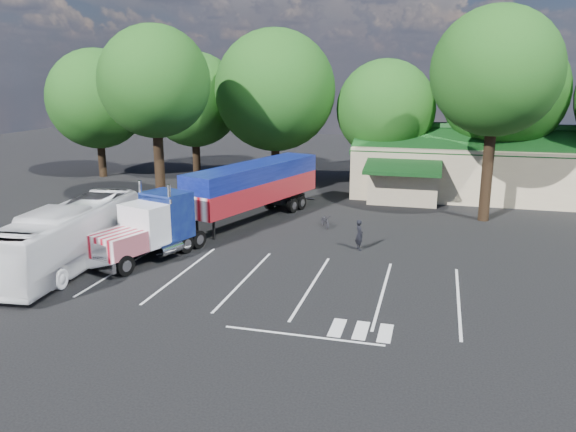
% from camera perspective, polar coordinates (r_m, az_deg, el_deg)
% --- Properties ---
extents(ground, '(120.00, 120.00, 0.00)m').
position_cam_1_polar(ground, '(31.90, -0.83, -2.79)').
color(ground, black).
rests_on(ground, ground).
extents(event_hall, '(24.20, 14.12, 5.55)m').
position_cam_1_polar(event_hall, '(47.99, 21.38, 4.69)').
color(event_hall, '#BCAE8C').
rests_on(event_hall, ground).
extents(tree_row_a, '(9.00, 9.00, 11.68)m').
position_cam_1_polar(tree_row_a, '(55.04, -18.82, 11.19)').
color(tree_row_a, black).
rests_on(tree_row_a, ground).
extents(tree_row_b, '(8.40, 8.40, 11.35)m').
position_cam_1_polar(tree_row_b, '(51.81, -9.51, 11.57)').
color(tree_row_b, black).
rests_on(tree_row_b, ground).
extents(tree_row_c, '(10.00, 10.00, 13.05)m').
position_cam_1_polar(tree_row_c, '(47.49, -1.33, 12.63)').
color(tree_row_c, black).
rests_on(tree_row_c, ground).
extents(tree_row_d, '(8.00, 8.00, 10.60)m').
position_cam_1_polar(tree_row_d, '(47.13, 9.88, 10.65)').
color(tree_row_d, black).
rests_on(tree_row_d, ground).
extents(tree_row_e, '(9.60, 9.60, 12.90)m').
position_cam_1_polar(tree_row_e, '(47.59, 21.10, 11.77)').
color(tree_row_e, black).
rests_on(tree_row_e, ground).
extents(tree_near_left, '(7.60, 7.60, 12.65)m').
position_cam_1_polar(tree_near_left, '(40.08, -13.39, 13.09)').
color(tree_near_left, black).
rests_on(tree_near_left, ground).
extents(tree_near_right, '(8.00, 8.00, 13.50)m').
position_cam_1_polar(tree_near_right, '(37.98, 20.37, 13.55)').
color(tree_near_right, black).
rests_on(tree_near_right, ground).
extents(semi_truck, '(7.84, 18.53, 3.92)m').
position_cam_1_polar(semi_truck, '(34.57, -5.82, 2.27)').
color(semi_truck, black).
rests_on(semi_truck, ground).
extents(woman, '(0.67, 0.74, 1.70)m').
position_cam_1_polar(woman, '(30.78, 7.25, -1.89)').
color(woman, black).
rests_on(woman, ground).
extents(bicycle, '(1.20, 1.66, 0.83)m').
position_cam_1_polar(bicycle, '(35.22, 3.81, -0.48)').
color(bicycle, black).
rests_on(bicycle, ground).
extents(tour_bus, '(3.70, 11.34, 3.10)m').
position_cam_1_polar(tour_bus, '(29.70, -21.33, -1.95)').
color(tour_bus, white).
rests_on(tour_bus, ground).
extents(silver_sedan, '(4.66, 2.94, 1.45)m').
position_cam_1_polar(silver_sedan, '(44.34, 19.47, 2.19)').
color(silver_sedan, '#B2B4BA').
rests_on(silver_sedan, ground).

